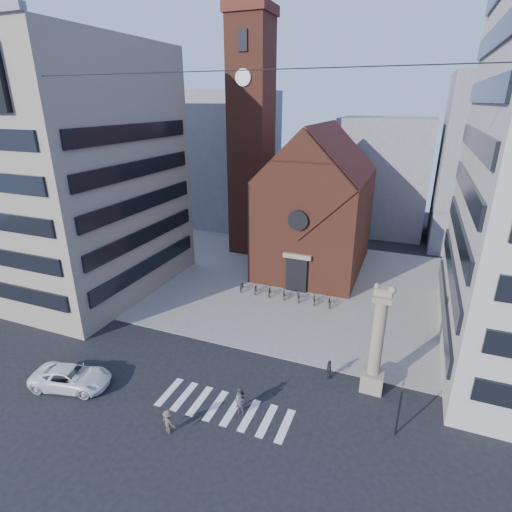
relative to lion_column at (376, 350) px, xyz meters
The scene contains 23 objects.
ground 11.01m from the lion_column, 163.32° to the right, with size 120.00×120.00×0.00m, color black.
piazza 19.18m from the lion_column, 122.03° to the left, with size 46.00×30.00×0.05m, color gray.
zebra_crossing 11.72m from the lion_column, 147.61° to the right, with size 10.20×3.20×0.01m, color white, non-canonical shape.
church 24.62m from the lion_column, 114.43° to the left, with size 12.00×16.65×18.00m.
campanile 34.29m from the lion_column, 128.68° to the left, with size 5.50×5.50×31.20m.
building_left 36.01m from the lion_column, 168.37° to the left, with size 18.00×20.00×26.00m, color gray.
bg_block_left 48.23m from the lion_column, 129.04° to the left, with size 16.00×14.00×22.00m, color gray.
bg_block_mid 42.55m from the lion_column, 95.45° to the left, with size 14.00×12.00×18.00m, color gray.
bg_block_right 41.69m from the lion_column, 72.91° to the left, with size 16.00×14.00×24.00m, color gray.
lion_column is the anchor object (origin of this frame).
traffic_light 4.62m from the lion_column, 63.54° to the right, with size 0.13×0.16×4.30m.
white_car 22.88m from the lion_column, 158.90° to the right, with size 2.71×5.87×1.63m, color white.
pedestrian_0 10.46m from the lion_column, 143.34° to the right, with size 0.60×0.39×1.64m, color #312F42.
pedestrian_1 10.40m from the lion_column, 145.41° to the right, with size 0.88×0.68×1.81m, color #544B43.
pedestrian_2 4.21m from the lion_column, behind, with size 0.95×0.39×1.62m, color #23252B.
pedestrian_3 15.27m from the lion_column, 141.78° to the right, with size 1.13×0.65×1.75m, color brown.
scooter_0 19.90m from the lion_column, 143.47° to the left, with size 0.63×1.81×0.95m, color black.
scooter_1 18.57m from the lion_column, 140.33° to the left, with size 0.50×1.76×1.06m, color black.
scooter_2 17.33m from the lion_column, 136.70° to the left, with size 0.63×1.81×0.95m, color black.
scooter_3 16.15m from the lion_column, 132.51° to the left, with size 0.50×1.76×1.06m, color black.
scooter_4 15.09m from the lion_column, 127.68° to the left, with size 0.63×1.81×0.95m, color black.
scooter_5 14.13m from the lion_column, 122.13° to the left, with size 0.50×1.76×1.06m, color black.
scooter_6 13.34m from the lion_column, 115.80° to the left, with size 0.63×1.81×0.95m, color black.
Camera 1 is at (10.97, -23.02, 20.31)m, focal length 28.00 mm.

